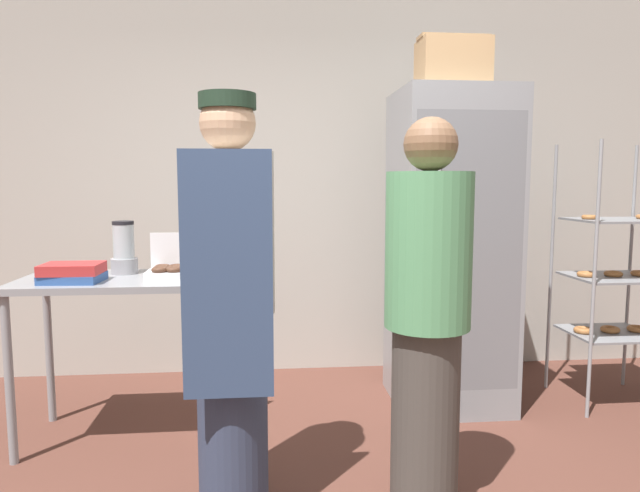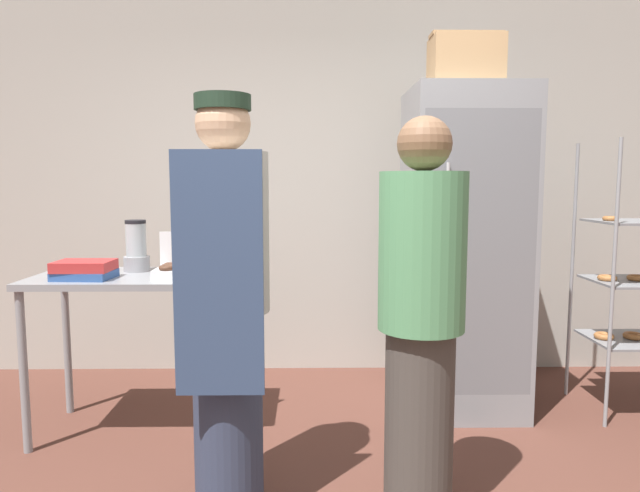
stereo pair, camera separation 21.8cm
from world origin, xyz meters
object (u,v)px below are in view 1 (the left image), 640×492
at_px(blender_pitcher, 124,250).
at_px(binder_stack, 72,273).
at_px(person_baker, 231,298).
at_px(cardboard_storage_box, 453,63).
at_px(baking_rack, 613,279).
at_px(person_customer, 427,317).
at_px(refrigerator, 450,250).
at_px(donut_box, 175,271).

relative_size(blender_pitcher, binder_stack, 0.98).
bearing_deg(person_baker, cardboard_storage_box, 37.48).
bearing_deg(binder_stack, blender_pitcher, 52.27).
height_order(blender_pitcher, cardboard_storage_box, cardboard_storage_box).
bearing_deg(baking_rack, person_customer, -143.91).
xyz_separation_m(blender_pitcher, person_customer, (1.47, -1.00, -0.18)).
distance_m(refrigerator, baking_rack, 1.07).
distance_m(blender_pitcher, person_customer, 1.78).
bearing_deg(refrigerator, person_customer, -112.26).
relative_size(refrigerator, cardboard_storage_box, 4.81).
bearing_deg(donut_box, person_customer, -33.64).
xyz_separation_m(binder_stack, person_customer, (1.67, -0.74, -0.09)).
bearing_deg(donut_box, refrigerator, 14.74).
height_order(binder_stack, cardboard_storage_box, cardboard_storage_box).
bearing_deg(person_customer, refrigerator, 67.74).
relative_size(baking_rack, person_baker, 0.94).
bearing_deg(refrigerator, binder_stack, -168.00).
distance_m(donut_box, blender_pitcher, 0.40).
bearing_deg(blender_pitcher, person_baker, -53.19).
bearing_deg(person_customer, cardboard_storage_box, 68.03).
height_order(blender_pitcher, person_customer, person_customer).
distance_m(baking_rack, person_customer, 1.91).
height_order(donut_box, blender_pitcher, blender_pitcher).
height_order(blender_pitcher, binder_stack, blender_pitcher).
xyz_separation_m(refrigerator, cardboard_storage_box, (-0.04, -0.09, 1.13)).
xyz_separation_m(baking_rack, donut_box, (-2.69, -0.36, 0.15)).
distance_m(refrigerator, person_baker, 1.69).
xyz_separation_m(refrigerator, binder_stack, (-2.16, -0.46, -0.04)).
relative_size(donut_box, blender_pitcher, 0.99).
relative_size(person_baker, person_customer, 1.06).
bearing_deg(donut_box, person_baker, -62.46).
relative_size(binder_stack, cardboard_storage_box, 0.74).
xyz_separation_m(donut_box, person_baker, (0.33, -0.63, -0.02)).
xyz_separation_m(refrigerator, donut_box, (-1.64, -0.43, -0.04)).
bearing_deg(blender_pitcher, person_customer, -34.20).
height_order(baking_rack, blender_pitcher, baking_rack).
bearing_deg(donut_box, cardboard_storage_box, 11.99).
bearing_deg(refrigerator, donut_box, -165.26).
height_order(baking_rack, binder_stack, baking_rack).
bearing_deg(binder_stack, refrigerator, 12.00).
height_order(baking_rack, person_baker, person_baker).
relative_size(blender_pitcher, cardboard_storage_box, 0.72).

